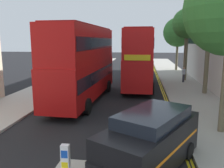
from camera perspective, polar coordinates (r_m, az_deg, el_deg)
sidewalk_right at (r=20.68m, az=18.66°, el=-2.62°), size 4.00×80.00×0.14m
sidewalk_left at (r=22.18m, az=-16.44°, el=-1.63°), size 4.00×80.00×0.14m
kerb_line_outer at (r=18.45m, az=13.39°, el=-4.10°), size 0.10×56.00×0.01m
kerb_line_inner at (r=18.44m, az=12.90°, el=-4.09°), size 0.10×56.00×0.01m
keep_left_bollard at (r=8.32m, az=-11.24°, el=-18.10°), size 0.36×0.28×1.11m
double_decker_bus_away at (r=17.81m, az=-7.02°, el=5.48°), size 3.17×10.91×5.64m
double_decker_bus_oncoming at (r=23.41m, az=6.77°, el=6.67°), size 2.95×10.85×5.64m
taxi_minivan at (r=8.62m, az=9.11°, el=-13.53°), size 3.96×5.11×2.12m
pedestrian_far at (r=26.45m, az=17.04°, el=2.26°), size 0.34×0.22×1.62m
street_tree_near at (r=21.25m, az=22.85°, el=15.79°), size 3.66×3.66×8.56m
street_tree_mid at (r=27.80m, az=17.87°, el=13.68°), size 3.31×3.31×7.95m
street_tree_far at (r=37.14m, az=15.77°, el=12.02°), size 4.37×4.37×7.87m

